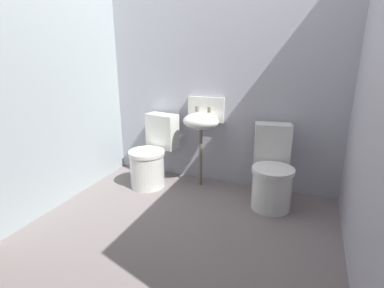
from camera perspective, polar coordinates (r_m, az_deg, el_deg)
name	(u,v)px	position (r m, az deg, el deg)	size (l,w,h in m)	color
ground_plane	(180,234)	(2.79, -2.18, -16.29)	(3.02, 2.63, 0.08)	slate
wall_back	(222,73)	(3.43, 5.56, 13.02)	(3.02, 0.10, 2.50)	#AEAFBA
wall_left	(49,77)	(3.21, -25.02, 11.18)	(0.10, 2.43, 2.50)	#A9B6B8
toilet_left	(152,157)	(3.52, -7.47, -2.41)	(0.48, 0.65, 0.78)	white
toilet_right	(272,174)	(3.14, 14.63, -5.41)	(0.49, 0.65, 0.78)	white
sink	(202,120)	(3.35, 1.84, 4.43)	(0.42, 0.35, 0.99)	#6D6650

